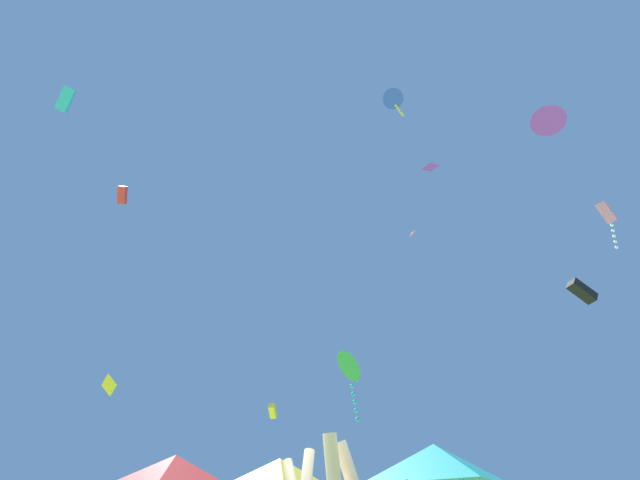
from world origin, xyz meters
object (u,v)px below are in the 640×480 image
Objects in this scene: kite_purple_delta at (548,120)px; kite_pink_box at (607,214)px; kite_black_box at (582,291)px; kite_yellow_diamond at (110,385)px; canopy_tent_yellow at (279,475)px; canopy_tent_red at (172,476)px; kite_purple_diamond at (430,166)px; kite_cyan_box at (65,100)px; kite_pink_delta at (412,233)px; canopy_tent_teal at (437,465)px; kite_blue_delta at (394,99)px; kite_green_delta at (350,367)px; kite_yellow_box at (273,411)px; kite_red_box at (122,195)px.

kite_pink_box is at bearing 35.39° from kite_purple_delta.
kite_yellow_diamond is at bearing 158.20° from kite_black_box.
kite_pink_box reaches higher than canopy_tent_yellow.
canopy_tent_red is 17.91m from kite_yellow_diamond.
kite_cyan_box reaches higher than kite_purple_diamond.
kite_pink_delta reaches higher than kite_purple_delta.
kite_blue_delta reaches higher than canopy_tent_teal.
kite_green_delta reaches higher than canopy_tent_teal.
kite_yellow_diamond is (-10.35, -3.29, 0.33)m from kite_yellow_box.
kite_pink_box is at bearing -29.25° from kite_yellow_diamond.
kite_purple_diamond reaches higher than kite_black_box.
kite_black_box is 31.02m from kite_cyan_box.
kite_cyan_box is 2.14× the size of kite_red_box.
kite_purple_diamond is at bearing -161.66° from kite_black_box.
kite_blue_delta reaches higher than canopy_tent_red.
kite_black_box is 10.78m from kite_purple_diamond.
kite_yellow_diamond reaches higher than canopy_tent_teal.
kite_yellow_box is (3.15, 18.43, 5.95)m from canopy_tent_red.
kite_black_box is at bearing -1.33° from canopy_tent_yellow.
canopy_tent_yellow is 22.80m from kite_cyan_box.
kite_blue_delta reaches higher than kite_purple_delta.
kite_purple_delta is 1.99× the size of kite_yellow_diamond.
kite_pink_box reaches higher than kite_yellow_diamond.
canopy_tent_red is 21.66m from kite_black_box.
kite_red_box is (-3.96, 0.48, 9.22)m from canopy_tent_red.
kite_red_box is (6.69, -3.22, -9.61)m from kite_cyan_box.
kite_cyan_box reaches higher than kite_black_box.
kite_black_box is (11.87, 4.20, 9.04)m from canopy_tent_teal.
kite_black_box is at bearing -21.80° from kite_yellow_diamond.
canopy_tent_yellow is at bearing 156.70° from kite_blue_delta.
kite_green_delta is (-1.28, 4.44, 4.19)m from canopy_tent_teal.
kite_blue_delta reaches higher than kite_pink_box.
kite_cyan_box is (-24.03, 6.39, 5.43)m from kite_purple_delta.
canopy_tent_teal is at bearing -77.77° from kite_yellow_box.
kite_pink_delta reaches higher than kite_green_delta.
kite_purple_delta is 28.14m from kite_yellow_diamond.
kite_purple_diamond reaches higher than canopy_tent_yellow.
kite_yellow_box is 1.00× the size of kite_purple_diamond.
kite_pink_delta is (19.54, -4.86, 10.76)m from kite_yellow_diamond.
kite_pink_delta reaches higher than kite_yellow_diamond.
kite_blue_delta is at bearing -167.38° from kite_black_box.
canopy_tent_red is 1.12× the size of kite_blue_delta.
kite_black_box is (15.97, -0.37, 8.90)m from canopy_tent_yellow.
kite_purple_delta is at bearing -144.61° from kite_pink_box.
kite_purple_delta is 2.37× the size of kite_pink_delta.
kite_pink_delta reaches higher than kite_black_box.
canopy_tent_teal is at bearing -178.24° from kite_pink_box.
canopy_tent_red is at bearing -19.17° from kite_cyan_box.
kite_yellow_box is 10.87m from kite_yellow_diamond.
kite_pink_box reaches higher than kite_black_box.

